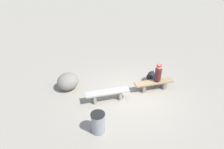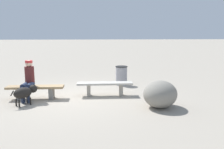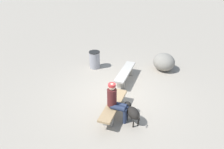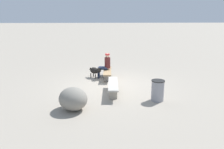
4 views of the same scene
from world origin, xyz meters
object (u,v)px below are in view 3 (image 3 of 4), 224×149
object	(u,v)px
seated_person	(115,100)
dog	(132,112)
bench_right	(113,107)
boulder	(164,62)
trash_bin	(95,60)
bench_left	(125,73)

from	to	relation	value
seated_person	dog	world-z (taller)	seated_person
bench_right	boulder	distance (m)	3.86
dog	trash_bin	size ratio (longest dim) A/B	0.86
bench_left	boulder	size ratio (longest dim) A/B	1.86
bench_right	trash_bin	size ratio (longest dim) A/B	2.31
trash_bin	boulder	size ratio (longest dim) A/B	0.77
bench_left	seated_person	bearing A→B (deg)	8.91
seated_person	dog	size ratio (longest dim) A/B	1.86
dog	trash_bin	distance (m)	3.94
bench_right	seated_person	distance (m)	0.43
bench_left	trash_bin	world-z (taller)	trash_bin
dog	trash_bin	bearing A→B (deg)	-6.97
trash_bin	boulder	bearing A→B (deg)	101.29
seated_person	boulder	world-z (taller)	seated_person
trash_bin	seated_person	bearing A→B (deg)	29.18
bench_left	bench_right	bearing A→B (deg)	6.73
bench_left	trash_bin	distance (m)	1.77
boulder	trash_bin	bearing A→B (deg)	-78.71
seated_person	dog	bearing A→B (deg)	96.51
bench_left	trash_bin	bearing A→B (deg)	-113.77
bench_right	boulder	size ratio (longest dim) A/B	1.79
bench_left	boulder	world-z (taller)	boulder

